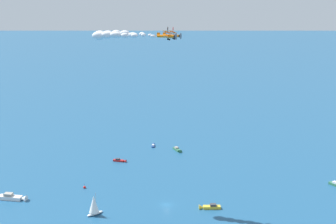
% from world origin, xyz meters
% --- Properties ---
extents(ground_plane, '(2000.00, 2000.00, 0.00)m').
position_xyz_m(ground_plane, '(0.00, 0.00, 0.00)').
color(ground_plane, '#1E517A').
extents(motorboat_near_centre, '(6.23, 4.64, 1.83)m').
position_xyz_m(motorboat_near_centre, '(-50.34, 16.93, 0.49)').
color(motorboat_near_centre, '#B21E1E').
rests_on(motorboat_near_centre, ground_plane).
extents(motorboat_far_port, '(10.63, 8.92, 3.23)m').
position_xyz_m(motorboat_far_port, '(-43.66, -39.87, 0.87)').
color(motorboat_far_port, white).
rests_on(motorboat_far_port, ground_plane).
extents(sailboat_inshore, '(3.75, 6.55, 8.33)m').
position_xyz_m(sailboat_inshore, '(-11.49, -24.94, 3.80)').
color(sailboat_inshore, white).
rests_on(sailboat_inshore, ground_plane).
extents(motorboat_offshore, '(7.47, 4.07, 2.11)m').
position_xyz_m(motorboat_offshore, '(-43.27, 47.86, 0.57)').
color(motorboat_offshore, '#33704C').
rests_on(motorboat_offshore, ground_plane).
extents(motorboat_outer_ring_a, '(4.76, 4.81, 1.56)m').
position_xyz_m(motorboat_outer_ring_a, '(-57.57, 44.07, 0.42)').
color(motorboat_outer_ring_a, '#23478C').
rests_on(motorboat_outer_ring_a, ground_plane).
extents(motorboat_outer_ring_b, '(6.81, 7.33, 2.31)m').
position_xyz_m(motorboat_outer_ring_b, '(13.10, 9.02, 0.62)').
color(motorboat_outer_ring_b, gold).
rests_on(motorboat_outer_ring_b, ground_plane).
extents(marker_buoy, '(1.10, 1.10, 2.10)m').
position_xyz_m(marker_buoy, '(-34.70, -13.61, 0.39)').
color(marker_buoy, red).
rests_on(marker_buoy, ground_plane).
extents(biplane_lead, '(7.04, 7.05, 3.68)m').
position_xyz_m(biplane_lead, '(-2.96, 5.65, 62.76)').
color(biplane_lead, orange).
extents(wingwalker_lead, '(0.54, 0.83, 1.79)m').
position_xyz_m(wingwalker_lead, '(-3.16, 6.02, 64.91)').
color(wingwalker_lead, red).
extents(smoke_trail_lead, '(24.25, 15.39, 3.92)m').
position_xyz_m(smoke_trail_lead, '(-22.30, -5.64, 62.61)').
color(smoke_trail_lead, silver).
extents(biplane_wingman, '(7.04, 7.05, 3.68)m').
position_xyz_m(biplane_wingman, '(5.00, -4.40, 63.70)').
color(biplane_wingman, orange).
extents(wingwalker_wingman, '(0.54, 0.83, 1.79)m').
position_xyz_m(wingwalker_wingman, '(4.80, -4.03, 65.85)').
color(wingwalker_wingman, black).
extents(smoke_trail_wingman, '(21.30, 13.78, 3.62)m').
position_xyz_m(smoke_trail_wingman, '(-12.89, -14.78, 63.34)').
color(smoke_trail_wingman, silver).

